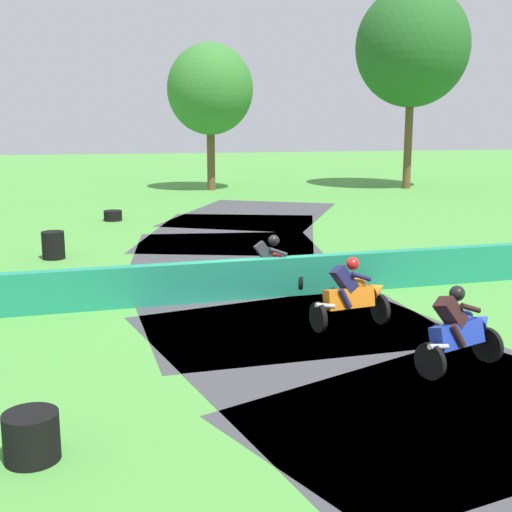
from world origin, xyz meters
name	(u,v)px	position (x,y,z in m)	size (l,w,h in m)	color
ground_plane	(256,297)	(0.00, 0.00, 0.00)	(120.00, 120.00, 0.00)	#4C933D
track_asphalt	(323,292)	(1.63, 0.13, 0.00)	(12.41, 35.94, 0.01)	#3D3D42
safety_barrier	(468,264)	(5.49, 0.42, 0.45)	(0.30, 22.94, 0.90)	#1E8466
motorcycle_lead_red	(272,266)	(0.41, 0.23, 0.66)	(1.68, 0.68, 1.42)	black
motorcycle_chase_orange	(352,294)	(1.41, -2.51, 0.65)	(1.68, 0.98, 1.43)	black
motorcycle_trailing_blue	(460,330)	(2.40, -5.00, 0.65)	(1.67, 1.25, 1.43)	black
tire_stack_near	(113,216)	(-3.28, 12.44, 0.20)	(0.71, 0.71, 0.40)	black
tire_stack_mid_a	(53,245)	(-4.93, 5.35, 0.40)	(0.65, 0.65, 0.80)	black
tire_stack_mid_b	(28,293)	(-5.03, 0.24, 0.30)	(0.65, 0.65, 0.60)	black
tire_stack_far	(32,437)	(-4.15, -6.83, 0.30)	(0.67, 0.67, 0.60)	black
tree_far_left	(210,90)	(2.04, 22.77, 5.43)	(4.64, 4.64, 7.89)	brown
tree_far_right	(412,47)	(13.02, 21.49, 7.72)	(6.19, 6.19, 10.99)	brown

